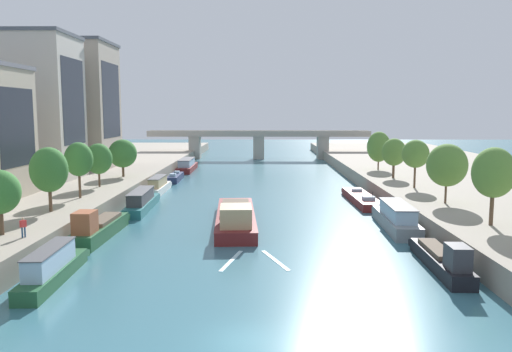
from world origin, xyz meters
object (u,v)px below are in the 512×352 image
at_px(tree_right_end_of_row, 416,154).
at_px(tree_right_third, 394,152).
at_px(bridge_far, 259,141).
at_px(moored_boat_right_far, 396,218).
at_px(moored_boat_left_lone, 99,228).
at_px(moored_boat_left_near, 142,201).
at_px(moored_boat_left_downstream, 53,267).
at_px(moored_boat_left_far, 175,177).
at_px(moored_boat_left_gap_after, 187,166).
at_px(moored_boat_right_midway, 442,259).
at_px(tree_right_past_mid, 447,165).
at_px(tree_left_end_of_row, 99,159).
at_px(tree_right_nearest, 494,173).
at_px(person_on_quay, 23,226).
at_px(moored_boat_right_downstream, 361,198).
at_px(tree_left_distant, 123,154).
at_px(tree_left_past_mid, 79,159).
at_px(tree_left_second, 49,170).
at_px(barge_midriver, 236,217).
at_px(moored_boat_left_upstream, 159,186).
at_px(tree_right_distant, 379,147).

relative_size(tree_right_end_of_row, tree_right_third, 1.06).
bearing_deg(bridge_far, moored_boat_right_far, -79.49).
bearing_deg(moored_boat_left_lone, moored_boat_left_near, 86.80).
bearing_deg(moored_boat_left_downstream, moored_boat_right_far, 30.71).
bearing_deg(moored_boat_left_far, moored_boat_left_gap_after, 90.59).
height_order(moored_boat_right_midway, tree_right_past_mid, tree_right_past_mid).
xyz_separation_m(tree_left_end_of_row, tree_right_past_mid, (41.83, -11.90, 0.44)).
distance_m(tree_right_nearest, person_on_quay, 39.76).
bearing_deg(moored_boat_right_downstream, moored_boat_left_gap_after, 128.00).
xyz_separation_m(tree_left_distant, tree_right_third, (41.40, -0.80, 0.31)).
xyz_separation_m(tree_left_past_mid, tree_right_nearest, (41.43, -13.95, 0.17)).
relative_size(tree_left_second, tree_right_third, 1.09).
distance_m(moored_boat_left_gap_after, tree_left_end_of_row, 38.52).
distance_m(moored_boat_right_downstream, tree_left_end_of_row, 35.51).
height_order(tree_right_nearest, tree_right_third, tree_right_nearest).
distance_m(tree_left_distant, tree_right_third, 41.41).
xyz_separation_m(moored_boat_left_near, moored_boat_right_far, (28.91, -9.98, 0.08)).
height_order(moored_boat_left_downstream, moored_boat_right_downstream, moored_boat_left_downstream).
xyz_separation_m(tree_left_end_of_row, person_on_quay, (2.70, -27.79, -2.82)).
height_order(moored_boat_left_near, moored_boat_right_midway, moored_boat_right_midway).
bearing_deg(moored_boat_left_gap_after, moored_boat_left_far, -89.41).
bearing_deg(moored_boat_right_midway, barge_midriver, 137.15).
distance_m(moored_boat_left_upstream, tree_left_past_mid, 19.35).
relative_size(tree_left_second, tree_left_end_of_row, 1.12).
bearing_deg(moored_boat_left_downstream, tree_left_second, 112.56).
relative_size(moored_boat_left_near, bridge_far, 0.24).
bearing_deg(moored_boat_right_downstream, tree_left_second, -152.71).
relative_size(tree_right_nearest, tree_right_end_of_row, 1.09).
bearing_deg(tree_left_distant, moored_boat_left_upstream, -19.32).
bearing_deg(tree_left_second, moored_boat_left_lone, -21.49).
height_order(moored_boat_left_upstream, tree_left_past_mid, tree_left_past_mid).
bearing_deg(moored_boat_left_downstream, moored_boat_left_lone, 93.31).
height_order(tree_left_second, person_on_quay, tree_left_second).
relative_size(moored_boat_left_downstream, moored_boat_left_far, 1.12).
xyz_separation_m(moored_boat_right_downstream, tree_right_nearest, (6.89, -23.58, 6.29)).
relative_size(moored_boat_right_midway, tree_left_second, 1.82).
relative_size(barge_midriver, tree_right_end_of_row, 3.19).
bearing_deg(tree_left_distant, moored_boat_left_downstream, -81.45).
height_order(moored_boat_left_gap_after, person_on_quay, person_on_quay).
height_order(moored_boat_left_downstream, moored_boat_right_far, moored_boat_right_far).
relative_size(tree_right_past_mid, tree_right_distant, 0.99).
bearing_deg(tree_left_second, moored_boat_right_midway, -18.72).
distance_m(moored_boat_left_lone, moored_boat_left_upstream, 28.05).
height_order(moored_boat_left_gap_after, tree_right_past_mid, tree_right_past_mid).
distance_m(moored_boat_left_near, tree_right_nearest, 39.90).
relative_size(tree_left_end_of_row, tree_right_nearest, 0.84).
xyz_separation_m(moored_boat_left_lone, moored_boat_right_downstream, (29.10, 20.01, -0.47)).
height_order(moored_boat_left_near, tree_right_third, tree_right_third).
distance_m(tree_left_past_mid, tree_right_distant, 51.12).
xyz_separation_m(barge_midriver, moored_boat_right_far, (16.79, -1.37, 0.19)).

